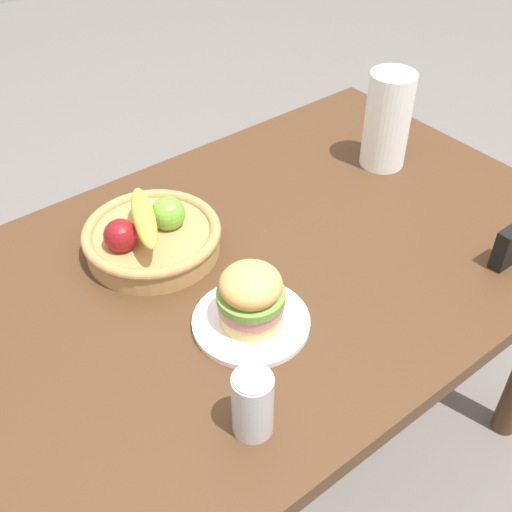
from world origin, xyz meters
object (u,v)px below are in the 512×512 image
soda_can (253,404)px  fruit_basket (151,235)px  plate (251,322)px  paper_towel_roll (387,120)px  sandwich (251,296)px  napkin_holder (507,248)px

soda_can → fruit_basket: fruit_basket is taller
plate → paper_towel_roll: size_ratio=0.92×
sandwich → napkin_holder: size_ratio=1.40×
plate → soda_can: bearing=-127.2°
soda_can → fruit_basket: (0.10, 0.47, -0.02)m
fruit_basket → napkin_holder: 0.73m
soda_can → napkin_holder: size_ratio=1.40×
sandwich → fruit_basket: bearing=96.4°
fruit_basket → soda_can: bearing=-102.3°
sandwich → fruit_basket: 0.30m
sandwich → plate: bearing=0.0°
fruit_basket → plate: bearing=-83.6°
sandwich → soda_can: sandwich is taller
napkin_holder → sandwich: bearing=159.4°
sandwich → soda_can: size_ratio=1.00×
paper_towel_roll → napkin_holder: bearing=-101.8°
plate → napkin_holder: size_ratio=2.46×
plate → fruit_basket: fruit_basket is taller
napkin_holder → soda_can: bearing=178.9°
fruit_basket → paper_towel_roll: bearing=-5.5°
paper_towel_roll → soda_can: bearing=-150.7°
sandwich → napkin_holder: (0.51, -0.19, -0.03)m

